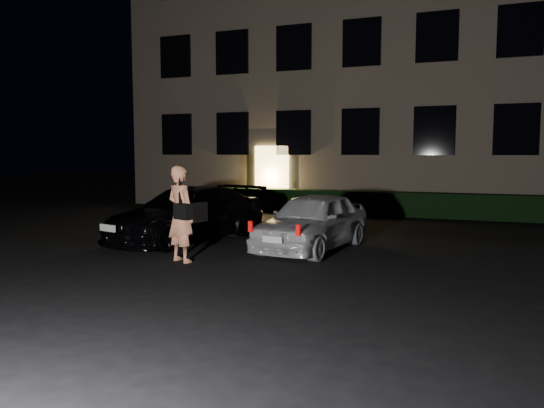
% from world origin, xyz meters
% --- Properties ---
extents(ground, '(80.00, 80.00, 0.00)m').
position_xyz_m(ground, '(0.00, 0.00, 0.00)').
color(ground, black).
rests_on(ground, ground).
extents(building, '(20.00, 8.11, 12.00)m').
position_xyz_m(building, '(-0.00, 14.99, 6.00)').
color(building, '#6E624F').
rests_on(building, ground).
extents(hedge, '(15.00, 0.70, 0.85)m').
position_xyz_m(hedge, '(0.00, 10.50, 0.42)').
color(hedge, black).
rests_on(hedge, ground).
extents(sedan, '(3.02, 4.99, 1.35)m').
position_xyz_m(sedan, '(-2.74, 3.17, 0.68)').
color(sedan, black).
rests_on(sedan, ground).
extents(hatch, '(2.07, 4.04, 1.32)m').
position_xyz_m(hatch, '(0.61, 3.11, 0.66)').
color(hatch, silver).
rests_on(hatch, ground).
extents(man, '(0.84, 0.73, 1.97)m').
position_xyz_m(man, '(-1.47, 0.79, 0.99)').
color(man, '#F7956A').
rests_on(man, ground).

